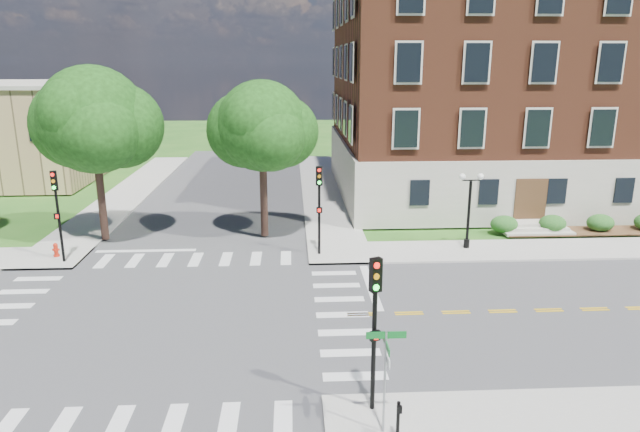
{
  "coord_description": "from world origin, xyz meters",
  "views": [
    {
      "loc": [
        5.13,
        -21.73,
        10.27
      ],
      "look_at": [
        6.47,
        4.03,
        3.2
      ],
      "focal_mm": 32.0,
      "sensor_mm": 36.0,
      "label": 1
    }
  ],
  "objects_px": {
    "traffic_signal_se": "(375,315)",
    "street_sign_pole": "(386,362)",
    "traffic_signal_nw": "(57,204)",
    "fire_hydrant": "(56,250)",
    "traffic_signal_ne": "(319,199)",
    "push_button_post": "(398,419)",
    "twin_lamp_west": "(469,206)"
  },
  "relations": [
    {
      "from": "traffic_signal_se",
      "to": "street_sign_pole",
      "type": "xyz_separation_m",
      "value": [
        0.16,
        -1.11,
        -0.88
      ]
    },
    {
      "from": "traffic_signal_nw",
      "to": "fire_hydrant",
      "type": "height_order",
      "value": "traffic_signal_nw"
    },
    {
      "from": "traffic_signal_ne",
      "to": "traffic_signal_nw",
      "type": "relative_size",
      "value": 1.0
    },
    {
      "from": "traffic_signal_se",
      "to": "street_sign_pole",
      "type": "relative_size",
      "value": 1.55
    },
    {
      "from": "fire_hydrant",
      "to": "traffic_signal_nw",
      "type": "bearing_deg",
      "value": -49.83
    },
    {
      "from": "traffic_signal_se",
      "to": "traffic_signal_ne",
      "type": "relative_size",
      "value": 1.0
    },
    {
      "from": "traffic_signal_ne",
      "to": "push_button_post",
      "type": "distance_m",
      "value": 16.07
    },
    {
      "from": "street_sign_pole",
      "to": "traffic_signal_ne",
      "type": "bearing_deg",
      "value": 93.87
    },
    {
      "from": "traffic_signal_ne",
      "to": "twin_lamp_west",
      "type": "height_order",
      "value": "traffic_signal_ne"
    },
    {
      "from": "traffic_signal_ne",
      "to": "fire_hydrant",
      "type": "xyz_separation_m",
      "value": [
        -14.07,
        0.3,
        -2.72
      ]
    },
    {
      "from": "twin_lamp_west",
      "to": "street_sign_pole",
      "type": "xyz_separation_m",
      "value": [
        -7.25,
        -16.04,
        -0.21
      ]
    },
    {
      "from": "push_button_post",
      "to": "fire_hydrant",
      "type": "height_order",
      "value": "push_button_post"
    },
    {
      "from": "street_sign_pole",
      "to": "fire_hydrant",
      "type": "height_order",
      "value": "street_sign_pole"
    },
    {
      "from": "traffic_signal_se",
      "to": "traffic_signal_ne",
      "type": "bearing_deg",
      "value": 93.52
    },
    {
      "from": "twin_lamp_west",
      "to": "traffic_signal_ne",
      "type": "bearing_deg",
      "value": -175.64
    },
    {
      "from": "twin_lamp_west",
      "to": "push_button_post",
      "type": "distance_m",
      "value": 17.94
    },
    {
      "from": "traffic_signal_se",
      "to": "traffic_signal_ne",
      "type": "xyz_separation_m",
      "value": [
        -0.88,
        14.3,
        0.0
      ]
    },
    {
      "from": "traffic_signal_nw",
      "to": "street_sign_pole",
      "type": "bearing_deg",
      "value": -45.9
    },
    {
      "from": "street_sign_pole",
      "to": "push_button_post",
      "type": "height_order",
      "value": "street_sign_pole"
    },
    {
      "from": "traffic_signal_se",
      "to": "fire_hydrant",
      "type": "relative_size",
      "value": 6.4
    },
    {
      "from": "street_sign_pole",
      "to": "fire_hydrant",
      "type": "xyz_separation_m",
      "value": [
        -15.12,
        15.7,
        -1.84
      ]
    },
    {
      "from": "traffic_signal_ne",
      "to": "street_sign_pole",
      "type": "distance_m",
      "value": 15.46
    },
    {
      "from": "traffic_signal_ne",
      "to": "twin_lamp_west",
      "type": "distance_m",
      "value": 8.35
    },
    {
      "from": "traffic_signal_ne",
      "to": "street_sign_pole",
      "type": "bearing_deg",
      "value": -86.13
    },
    {
      "from": "traffic_signal_ne",
      "to": "traffic_signal_nw",
      "type": "height_order",
      "value": "same"
    },
    {
      "from": "traffic_signal_se",
      "to": "street_sign_pole",
      "type": "bearing_deg",
      "value": -81.65
    },
    {
      "from": "fire_hydrant",
      "to": "twin_lamp_west",
      "type": "bearing_deg",
      "value": 0.85
    },
    {
      "from": "traffic_signal_se",
      "to": "fire_hydrant",
      "type": "xyz_separation_m",
      "value": [
        -14.95,
        14.6,
        -2.72
      ]
    },
    {
      "from": "street_sign_pole",
      "to": "push_button_post",
      "type": "bearing_deg",
      "value": -52.86
    },
    {
      "from": "twin_lamp_west",
      "to": "fire_hydrant",
      "type": "height_order",
      "value": "twin_lamp_west"
    },
    {
      "from": "traffic_signal_nw",
      "to": "traffic_signal_se",
      "type": "bearing_deg",
      "value": -44.01
    },
    {
      "from": "twin_lamp_west",
      "to": "push_button_post",
      "type": "xyz_separation_m",
      "value": [
        -6.93,
        -16.46,
        -1.73
      ]
    }
  ]
}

